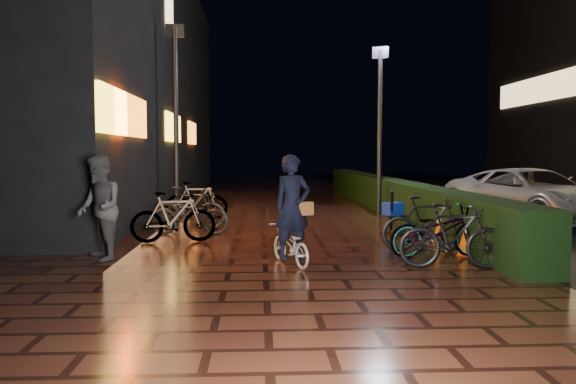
{
  "coord_description": "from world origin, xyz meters",
  "views": [
    {
      "loc": [
        -0.63,
        -9.45,
        1.79
      ],
      "look_at": [
        -0.14,
        0.46,
        1.1
      ],
      "focal_mm": 35.0,
      "sensor_mm": 36.0,
      "label": 1
    }
  ],
  "objects": [
    {
      "name": "traffic_barrier",
      "position": [
        3.05,
        0.86,
        0.37
      ],
      "size": [
        0.48,
        1.83,
        0.74
      ],
      "color": "orange",
      "rests_on": "ground"
    },
    {
      "name": "cyclist",
      "position": [
        -0.14,
        -0.62,
        0.66
      ],
      "size": [
        0.87,
        1.3,
        1.77
      ],
      "color": "silver",
      "rests_on": "ground"
    },
    {
      "name": "ground",
      "position": [
        0.0,
        0.0,
        0.0
      ],
      "size": [
        80.0,
        80.0,
        0.0
      ],
      "primitive_type": "plane",
      "color": "#381911",
      "rests_on": "ground"
    },
    {
      "name": "hedge",
      "position": [
        3.3,
        8.0,
        0.5
      ],
      "size": [
        0.7,
        20.0,
        1.0
      ],
      "primitive_type": "cube",
      "color": "black",
      "rests_on": "ground"
    },
    {
      "name": "bystander_person",
      "position": [
        -3.31,
        -0.03,
        0.88
      ],
      "size": [
        1.0,
        1.07,
        1.77
      ],
      "primitive_type": "imported",
      "rotation": [
        0.0,
        0.0,
        -1.08
      ],
      "color": "#525254",
      "rests_on": "ground"
    },
    {
      "name": "parked_bikes_hedge",
      "position": [
        2.39,
        -0.18,
        0.49
      ],
      "size": [
        1.83,
        2.1,
        1.01
      ],
      "color": "black",
      "rests_on": "ground"
    },
    {
      "name": "van",
      "position": [
        6.43,
        4.77,
        0.7
      ],
      "size": [
        3.65,
        5.44,
        1.39
      ],
      "primitive_type": "imported",
      "rotation": [
        0.0,
        0.0,
        0.29
      ],
      "color": "#A5A5AA",
      "rests_on": "ground"
    },
    {
      "name": "lamp_post_hedge",
      "position": [
        2.67,
        6.0,
        2.58
      ],
      "size": [
        0.45,
        0.2,
        4.69
      ],
      "color": "black",
      "rests_on": "ground"
    },
    {
      "name": "parked_bikes_storefront",
      "position": [
        -2.3,
        3.47,
        0.49
      ],
      "size": [
        1.97,
        4.53,
        1.01
      ],
      "color": "black",
      "rests_on": "ground"
    },
    {
      "name": "lamp_post_sf",
      "position": [
        -2.96,
        6.29,
        2.92
      ],
      "size": [
        0.51,
        0.15,
        5.31
      ],
      "color": "black",
      "rests_on": "ground"
    },
    {
      "name": "cart_assembly",
      "position": [
        2.34,
        2.97,
        0.5
      ],
      "size": [
        0.64,
        0.69,
        0.98
      ],
      "color": "black",
      "rests_on": "ground"
    },
    {
      "name": "storefront_block",
      "position": [
        -9.5,
        11.5,
        4.5
      ],
      "size": [
        12.09,
        22.0,
        9.0
      ],
      "color": "black",
      "rests_on": "ground"
    }
  ]
}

